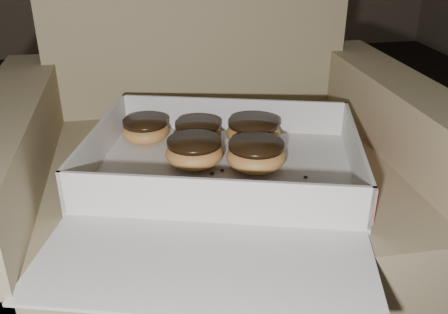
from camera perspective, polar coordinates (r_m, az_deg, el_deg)
armchair at (r=1.01m, az=-1.06°, el=-4.82°), size 0.81×0.69×0.85m
bakery_box at (r=0.82m, az=-0.08°, el=-2.31°), size 0.57×0.62×0.08m
donut_a at (r=0.86m, az=-3.41°, el=0.64°), size 0.10×0.10×0.05m
donut_b at (r=0.94m, az=3.37°, el=2.90°), size 0.10×0.10×0.05m
donut_c at (r=0.85m, az=3.68°, el=0.25°), size 0.10×0.10×0.05m
donut_d at (r=0.94m, az=-3.05°, el=2.86°), size 0.09×0.09×0.05m
donut_e at (r=0.96m, az=-8.95°, el=3.10°), size 0.09×0.09×0.05m
crumb_a at (r=0.81m, az=0.14°, el=-3.01°), size 0.01×0.01×0.00m
crumb_b at (r=0.84m, az=-1.34°, el=-1.88°), size 0.01×0.01×0.00m
crumb_c at (r=0.74m, az=-0.97°, el=-6.38°), size 0.01×0.01×0.00m
crumb_d at (r=0.85m, az=-0.21°, el=-1.51°), size 0.01×0.01×0.00m
crumb_e at (r=0.84m, az=9.32°, el=-2.27°), size 0.01×0.01×0.00m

